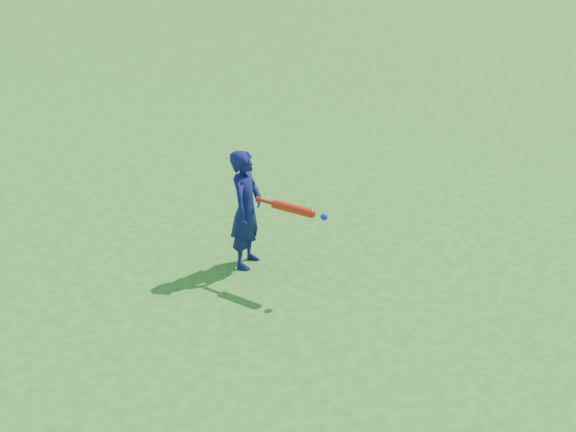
% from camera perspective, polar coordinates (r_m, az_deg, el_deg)
% --- Properties ---
extents(ground, '(80.00, 80.00, 0.00)m').
position_cam_1_polar(ground, '(6.72, -6.84, -4.49)').
color(ground, '#29711A').
rests_on(ground, ground).
extents(child, '(0.43, 0.53, 1.25)m').
position_cam_1_polar(child, '(6.46, -3.74, 0.59)').
color(child, '#10144E').
rests_on(child, ground).
extents(bat_swing, '(0.79, 0.14, 0.09)m').
position_cam_1_polar(bat_swing, '(6.04, 0.65, 0.61)').
color(bat_swing, red).
rests_on(bat_swing, ground).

